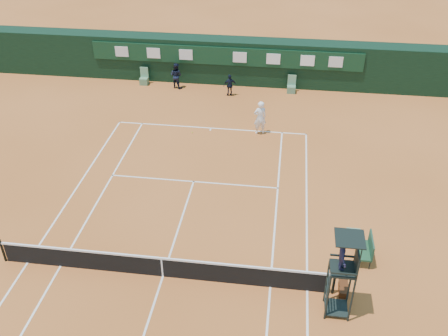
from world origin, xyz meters
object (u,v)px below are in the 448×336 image
at_px(player_bench, 367,248).
at_px(player, 260,118).
at_px(tennis_net, 162,267).
at_px(umpire_chair, 344,260).
at_px(cooler, 353,238).

height_order(player_bench, player, player).
distance_m(player_bench, player, 10.88).
distance_m(tennis_net, player_bench, 8.02).
bearing_deg(tennis_net, player_bench, 14.38).
bearing_deg(tennis_net, player, 76.38).
xyz_separation_m(umpire_chair, cooler, (0.87, 3.63, -2.13)).
bearing_deg(player, cooler, 94.71).
xyz_separation_m(umpire_chair, player, (-3.63, 12.50, -1.46)).
bearing_deg(umpire_chair, player, 106.21).
bearing_deg(umpire_chair, player_bench, 65.13).
height_order(tennis_net, cooler, tennis_net).
relative_size(player_bench, player, 0.60).
bearing_deg(player_bench, cooler, 117.69).
bearing_deg(cooler, player, 116.93).
distance_m(player_bench, cooler, 0.96).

